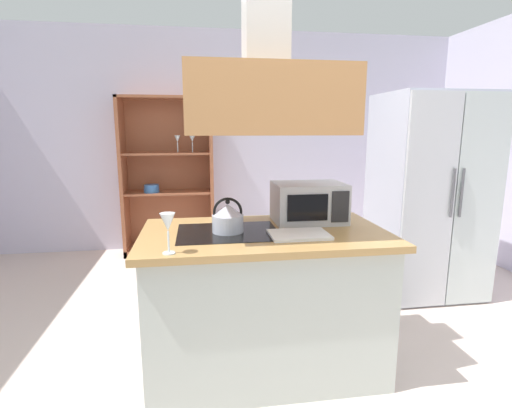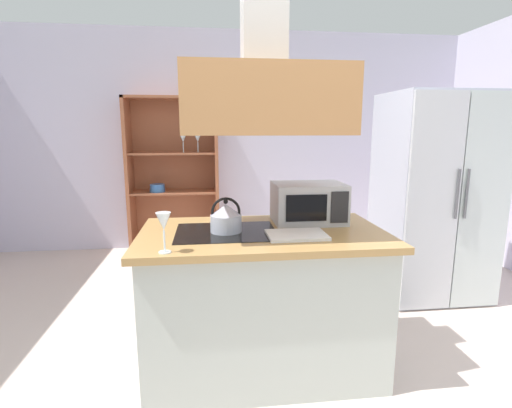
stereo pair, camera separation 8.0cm
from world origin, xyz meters
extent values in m
plane|color=beige|center=(0.00, 0.00, 0.00)|extent=(7.80, 7.80, 0.00)
cube|color=silver|center=(0.00, 3.00, 1.35)|extent=(6.00, 0.12, 2.70)
cube|color=#AFB8B0|center=(0.03, 0.23, 0.43)|extent=(1.41, 0.78, 0.86)
cube|color=#A87F48|center=(0.03, 0.23, 0.88)|extent=(1.49, 0.86, 0.04)
cube|color=black|center=(-0.20, 0.23, 0.90)|extent=(0.60, 0.47, 0.00)
cube|color=#B47B48|center=(0.03, 0.23, 1.66)|extent=(0.90, 0.70, 0.36)
cube|color=#AFB5C6|center=(1.71, 1.20, 0.91)|extent=(0.90, 0.72, 1.82)
cube|color=#B7BBC1|center=(1.48, 0.83, 0.91)|extent=(0.44, 0.03, 1.78)
cube|color=#B2BEBC|center=(1.93, 0.83, 0.91)|extent=(0.44, 0.03, 1.78)
cylinder|color=#4C4C51|center=(1.67, 0.80, 1.00)|extent=(0.02, 0.02, 0.40)
cylinder|color=#4C4C51|center=(1.75, 0.80, 1.00)|extent=(0.02, 0.02, 0.40)
cube|color=#995536|center=(-1.25, 2.74, 0.94)|extent=(0.04, 0.40, 1.89)
cube|color=#995536|center=(-0.21, 2.74, 0.94)|extent=(0.04, 0.40, 1.89)
cube|color=#995536|center=(-0.73, 2.74, 1.87)|extent=(1.08, 0.40, 0.03)
cube|color=#995536|center=(-0.73, 2.74, 0.04)|extent=(1.08, 0.40, 0.08)
cube|color=#995536|center=(-0.73, 2.93, 0.94)|extent=(1.08, 0.02, 1.89)
cube|color=#995536|center=(-0.73, 2.74, 0.75)|extent=(1.00, 0.36, 0.02)
cube|color=#995536|center=(-0.73, 2.74, 1.23)|extent=(1.00, 0.36, 0.02)
cylinder|color=#3667A4|center=(-0.92, 2.69, 0.79)|extent=(0.18, 0.18, 0.05)
cylinder|color=#3868A8|center=(-0.92, 2.69, 0.84)|extent=(0.17, 0.17, 0.05)
cylinder|color=silver|center=(-0.60, 2.70, 1.30)|extent=(0.01, 0.01, 0.12)
cone|color=silver|center=(-0.60, 2.70, 1.40)|extent=(0.07, 0.07, 0.08)
cylinder|color=silver|center=(-0.42, 2.70, 1.30)|extent=(0.01, 0.01, 0.12)
cone|color=silver|center=(-0.42, 2.70, 1.40)|extent=(0.07, 0.07, 0.08)
cylinder|color=#B0B7C8|center=(-0.20, 0.23, 0.95)|extent=(0.19, 0.19, 0.10)
cone|color=#B3B3C7|center=(-0.20, 0.23, 1.04)|extent=(0.18, 0.18, 0.07)
sphere|color=black|center=(-0.20, 0.23, 1.09)|extent=(0.03, 0.03, 0.03)
torus|color=black|center=(-0.20, 0.23, 1.02)|extent=(0.18, 0.02, 0.18)
cube|color=white|center=(0.20, 0.09, 0.91)|extent=(0.34, 0.24, 0.02)
cube|color=#B7BABF|center=(0.36, 0.43, 1.03)|extent=(0.46, 0.34, 0.26)
cube|color=black|center=(0.30, 0.26, 1.03)|extent=(0.26, 0.01, 0.17)
cube|color=#262628|center=(0.51, 0.26, 1.03)|extent=(0.11, 0.01, 0.20)
cylinder|color=silver|center=(-0.52, -0.13, 0.90)|extent=(0.06, 0.06, 0.01)
cylinder|color=silver|center=(-0.52, -0.13, 0.96)|extent=(0.01, 0.01, 0.11)
cone|color=silver|center=(-0.52, -0.13, 1.06)|extent=(0.08, 0.08, 0.09)
camera|label=1|loc=(-0.36, -2.01, 1.51)|focal=27.14mm
camera|label=2|loc=(-0.29, -2.02, 1.51)|focal=27.14mm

